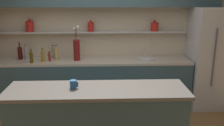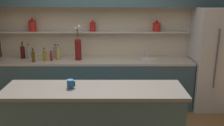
% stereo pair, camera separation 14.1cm
% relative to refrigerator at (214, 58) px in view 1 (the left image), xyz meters
% --- Properties ---
extents(back_wall_unit, '(5.20, 0.44, 2.60)m').
position_rel_refrigerator_xyz_m(back_wall_unit, '(-2.16, 0.33, 0.61)').
color(back_wall_unit, beige).
rests_on(back_wall_unit, ground_plane).
extents(back_counter_unit, '(3.66, 0.62, 0.92)m').
position_rel_refrigerator_xyz_m(back_counter_unit, '(-2.29, 0.04, -0.48)').
color(back_counter_unit, '#334C56').
rests_on(back_counter_unit, ground_plane).
extents(refrigerator, '(0.88, 0.73, 1.88)m').
position_rel_refrigerator_xyz_m(refrigerator, '(0.00, 0.00, 0.00)').
color(refrigerator, '#B7B7BC').
rests_on(refrigerator, ground_plane).
extents(flower_vase, '(0.12, 0.15, 0.65)m').
position_rel_refrigerator_xyz_m(flower_vase, '(-2.57, 0.02, 0.20)').
color(flower_vase, maroon).
rests_on(flower_vase, back_counter_unit).
extents(sink_fixture, '(0.33, 0.33, 0.25)m').
position_rel_refrigerator_xyz_m(sink_fixture, '(-1.26, 0.05, -0.00)').
color(sink_fixture, '#B7B7BC').
rests_on(sink_fixture, back_counter_unit).
extents(bottle_oil_0, '(0.06, 0.06, 0.25)m').
position_rel_refrigerator_xyz_m(bottle_oil_0, '(-3.36, -0.13, 0.08)').
color(bottle_oil_0, '#47380A').
rests_on(bottle_oil_0, back_counter_unit).
extents(bottle_spirit_1, '(0.07, 0.07, 0.28)m').
position_rel_refrigerator_xyz_m(bottle_spirit_1, '(-2.95, 0.07, 0.09)').
color(bottle_spirit_1, tan).
rests_on(bottle_spirit_1, back_counter_unit).
extents(bottle_spirit_2, '(0.07, 0.07, 0.28)m').
position_rel_refrigerator_xyz_m(bottle_spirit_2, '(-3.52, 0.14, 0.09)').
color(bottle_spirit_2, gray).
rests_on(bottle_spirit_2, back_counter_unit).
extents(bottle_sauce_3, '(0.05, 0.05, 0.18)m').
position_rel_refrigerator_xyz_m(bottle_sauce_3, '(-3.06, -0.02, 0.05)').
color(bottle_sauce_3, maroon).
rests_on(bottle_sauce_3, back_counter_unit).
extents(bottle_wine_4, '(0.08, 0.08, 0.32)m').
position_rel_refrigerator_xyz_m(bottle_wine_4, '(-3.63, 0.12, 0.10)').
color(bottle_wine_4, '#380C0C').
rests_on(bottle_wine_4, back_counter_unit).
extents(bottle_spirit_5, '(0.07, 0.07, 0.26)m').
position_rel_refrigerator_xyz_m(bottle_spirit_5, '(-3.03, 0.21, 0.08)').
color(bottle_spirit_5, gray).
rests_on(bottle_spirit_5, back_counter_unit).
extents(bottle_oil_6, '(0.06, 0.06, 0.25)m').
position_rel_refrigerator_xyz_m(bottle_oil_6, '(-3.17, -0.07, 0.08)').
color(bottle_oil_6, olive).
rests_on(bottle_oil_6, back_counter_unit).
extents(coffee_mug, '(0.10, 0.08, 0.10)m').
position_rel_refrigerator_xyz_m(coffee_mug, '(-2.44, -1.67, 0.13)').
color(coffee_mug, '#235184').
rests_on(coffee_mug, island_counter).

